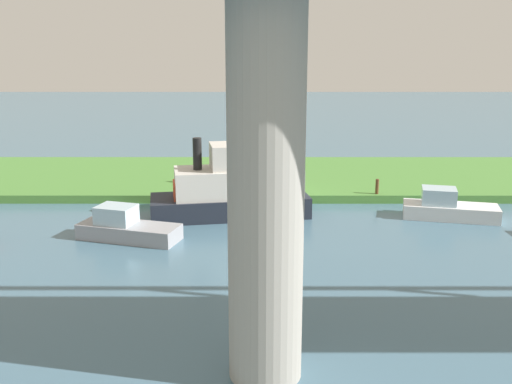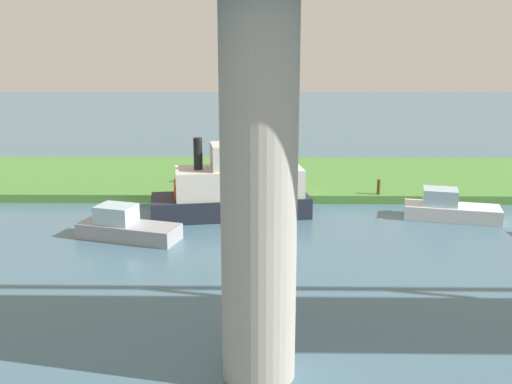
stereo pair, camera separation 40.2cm
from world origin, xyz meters
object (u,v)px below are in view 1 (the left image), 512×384
at_px(person_on_bank, 195,172).
at_px(pontoon_yellow, 448,208).
at_px(mooring_post, 377,186).
at_px(motorboat_red, 126,227).
at_px(motorboat_white, 235,187).
at_px(bridge_pylon, 266,196).

height_order(person_on_bank, pontoon_yellow, person_on_bank).
relative_size(mooring_post, motorboat_red, 0.17).
height_order(motorboat_white, pontoon_yellow, motorboat_white).
height_order(person_on_bank, motorboat_white, motorboat_white).
height_order(mooring_post, pontoon_yellow, pontoon_yellow).
bearing_deg(bridge_pylon, person_on_bank, -79.09).
xyz_separation_m(bridge_pylon, motorboat_white, (1.42, -16.03, -3.71)).
bearing_deg(bridge_pylon, mooring_post, -110.23).
relative_size(bridge_pylon, pontoon_yellow, 2.03).
distance_m(person_on_bank, pontoon_yellow, 15.59).
xyz_separation_m(mooring_post, motorboat_white, (8.38, 2.87, 0.68)).
relative_size(person_on_bank, mooring_post, 1.54).
relative_size(person_on_bank, motorboat_white, 0.16).
height_order(bridge_pylon, person_on_bank, bridge_pylon).
height_order(person_on_bank, motorboat_red, person_on_bank).
bearing_deg(motorboat_red, mooring_post, -153.09).
xyz_separation_m(motorboat_red, pontoon_yellow, (-16.74, -3.51, 0.01)).
distance_m(person_on_bank, mooring_post, 11.48).
xyz_separation_m(mooring_post, motorboat_red, (13.56, 6.88, -0.36)).
xyz_separation_m(bridge_pylon, person_on_bank, (4.18, -21.67, -4.13)).
xyz_separation_m(bridge_pylon, motorboat_red, (6.59, -12.01, -4.75)).
xyz_separation_m(bridge_pylon, pontoon_yellow, (-10.14, -15.52, -4.74)).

